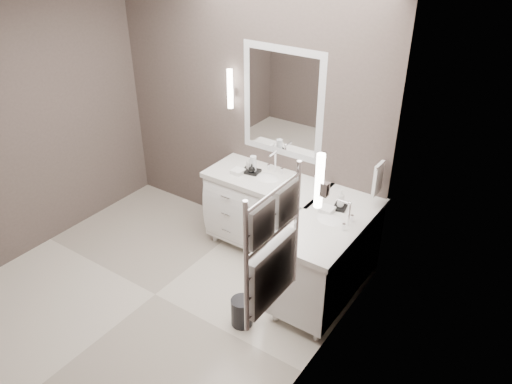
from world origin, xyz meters
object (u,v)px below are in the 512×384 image
Objects in this scene: waste_bin at (242,312)px; towel_ladder at (272,253)px; vanity_back at (266,209)px; vanity_right at (328,254)px.

towel_ladder is at bearing -40.81° from waste_bin.
vanity_right is (0.88, -0.33, 0.00)m from vanity_back.
vanity_back reaches higher than waste_bin.
vanity_back is 1.21m from waste_bin.
vanity_back is at bearing 124.10° from towel_ladder.
vanity_right is 1.38× the size of towel_ladder.
vanity_right is at bearing 99.84° from towel_ladder.
towel_ladder is 1.52m from waste_bin.
waste_bin is (-0.43, -0.74, -0.35)m from vanity_right.
vanity_right is 4.65× the size of waste_bin.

